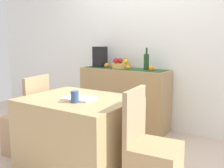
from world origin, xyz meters
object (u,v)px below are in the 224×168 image
(coffee_cup, at_px, (75,97))
(chair_by_corner, at_px, (152,166))
(fruit_bowl, at_px, (121,66))
(coffee_maker, at_px, (100,57))
(chair_near_window, at_px, (27,130))
(dining_table, at_px, (79,135))
(open_book, at_px, (79,98))
(sideboard_console, at_px, (124,98))
(wine_bottle, at_px, (146,62))

(coffee_cup, xyz_separation_m, chair_by_corner, (0.69, 0.15, -0.53))
(fruit_bowl, distance_m, coffee_maker, 0.39)
(fruit_bowl, height_order, chair_near_window, fruit_bowl)
(chair_near_window, relative_size, chair_by_corner, 1.00)
(coffee_cup, height_order, chair_near_window, chair_near_window)
(fruit_bowl, xyz_separation_m, chair_by_corner, (1.13, -1.37, -0.65))
(dining_table, distance_m, chair_near_window, 0.79)
(open_book, distance_m, coffee_cup, 0.13)
(dining_table, bearing_deg, chair_by_corner, -0.12)
(open_book, distance_m, chair_near_window, 0.95)
(fruit_bowl, bearing_deg, open_book, -74.67)
(chair_near_window, bearing_deg, dining_table, -0.22)
(sideboard_console, relative_size, chair_near_window, 1.46)
(fruit_bowl, height_order, wine_bottle, wine_bottle)
(chair_by_corner, bearing_deg, open_book, -177.49)
(coffee_cup, relative_size, chair_by_corner, 0.12)
(fruit_bowl, height_order, coffee_cup, fruit_bowl)
(sideboard_console, relative_size, wine_bottle, 4.27)
(coffee_maker, bearing_deg, chair_near_window, -92.32)
(chair_near_window, bearing_deg, sideboard_console, 70.45)
(wine_bottle, distance_m, open_book, 1.43)
(fruit_bowl, relative_size, chair_by_corner, 0.31)
(open_book, bearing_deg, chair_near_window, 168.50)
(fruit_bowl, relative_size, coffee_maker, 0.89)
(sideboard_console, xyz_separation_m, fruit_bowl, (-0.06, 0.00, 0.48))
(coffee_maker, distance_m, open_book, 1.62)
(sideboard_console, relative_size, fruit_bowl, 4.74)
(sideboard_console, height_order, fruit_bowl, fruit_bowl)
(sideboard_console, relative_size, chair_by_corner, 1.46)
(fruit_bowl, distance_m, chair_by_corner, 1.89)
(sideboard_console, height_order, chair_by_corner, chair_by_corner)
(fruit_bowl, relative_size, chair_near_window, 0.31)
(sideboard_console, distance_m, open_book, 1.48)
(sideboard_console, xyz_separation_m, dining_table, (0.29, -1.37, -0.07))
(coffee_maker, distance_m, chair_by_corner, 2.18)
(coffee_maker, relative_size, open_book, 1.12)
(fruit_bowl, bearing_deg, dining_table, -75.69)
(fruit_bowl, bearing_deg, wine_bottle, 0.00)
(dining_table, bearing_deg, sideboard_console, 102.06)
(fruit_bowl, distance_m, wine_bottle, 0.41)
(dining_table, bearing_deg, fruit_bowl, 104.31)
(fruit_bowl, height_order, dining_table, fruit_bowl)
(dining_table, xyz_separation_m, chair_near_window, (-0.78, 0.00, -0.10))
(sideboard_console, relative_size, coffee_maker, 4.21)
(fruit_bowl, height_order, chair_by_corner, fruit_bowl)
(fruit_bowl, xyz_separation_m, dining_table, (0.35, -1.37, -0.55))
(sideboard_console, height_order, wine_bottle, wine_bottle)
(fruit_bowl, relative_size, open_book, 0.99)
(coffee_cup, bearing_deg, dining_table, 120.33)
(dining_table, relative_size, chair_near_window, 1.14)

